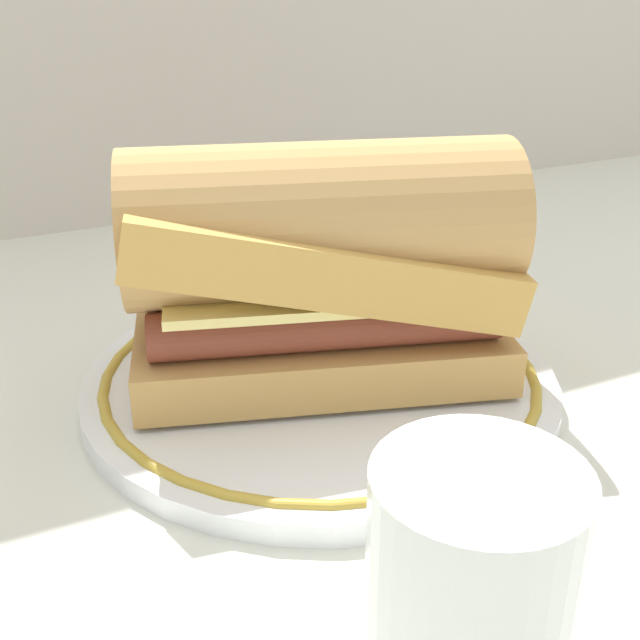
# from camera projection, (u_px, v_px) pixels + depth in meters

# --- Properties ---
(ground_plane) EXTENTS (1.50, 1.50, 0.00)m
(ground_plane) POSITION_uv_depth(u_px,v_px,m) (373.00, 389.00, 0.46)
(ground_plane) COLOR silver
(plate) EXTENTS (0.26, 0.26, 0.01)m
(plate) POSITION_uv_depth(u_px,v_px,m) (320.00, 380.00, 0.46)
(plate) COLOR white
(plate) RESTS_ON ground_plane
(sausage_sandwich) EXTENTS (0.22, 0.15, 0.13)m
(sausage_sandwich) POSITION_uv_depth(u_px,v_px,m) (320.00, 263.00, 0.43)
(sausage_sandwich) COLOR tan
(sausage_sandwich) RESTS_ON plate
(drinking_glass) EXTENTS (0.06, 0.06, 0.10)m
(drinking_glass) POSITION_uv_depth(u_px,v_px,m) (466.00, 629.00, 0.24)
(drinking_glass) COLOR silver
(drinking_glass) RESTS_ON ground_plane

